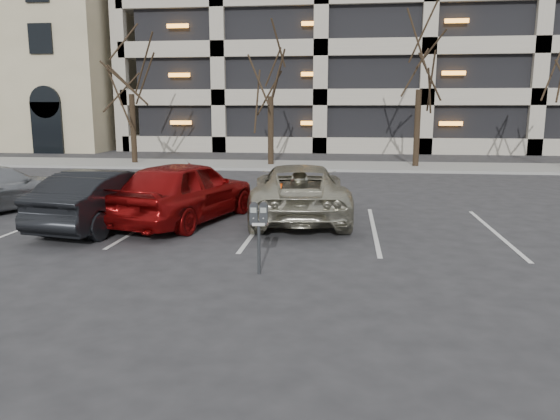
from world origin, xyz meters
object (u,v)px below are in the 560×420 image
car_dark (106,199)px  parking_meter (259,220)px  tree_c (421,40)px  tree_a (129,50)px  car_red (185,191)px  suv_silver (299,191)px  tree_b (270,52)px

car_dark → parking_meter: bearing=152.4°
car_dark → tree_c: bearing=-112.4°
tree_a → car_red: bearing=-63.6°
suv_silver → car_dark: size_ratio=1.25×
tree_a → car_dark: 15.87m
car_red → car_dark: 1.91m
parking_meter → tree_a: bearing=113.7°
tree_b → car_red: bearing=-91.3°
tree_a → suv_silver: tree_a is taller
tree_c → suv_silver: tree_c is taller
tree_a → tree_c: tree_c is taller
tree_b → car_red: size_ratio=1.60×
tree_a → car_red: size_ratio=1.65×
tree_c → suv_silver: 14.36m
tree_b → tree_c: 7.02m
tree_b → car_red: tree_b is taller
tree_c → car_red: size_ratio=1.74×
tree_c → car_red: tree_c is taller
tree_a → suv_silver: 16.53m
tree_a → car_red: (6.68, -13.45, -4.85)m
car_red → car_dark: bearing=40.5°
tree_a → tree_b: (7.00, 0.00, -0.19)m
tree_c → parking_meter: tree_c is taller
tree_a → car_dark: size_ratio=1.82×
tree_c → suv_silver: (-4.50, -12.59, -5.22)m
tree_c → car_red: bearing=-118.6°
parking_meter → car_red: car_red is taller
parking_meter → car_dark: 5.40m
suv_silver → parking_meter: bearing=81.0°
tree_b → car_dark: tree_b is taller
tree_c → car_dark: (-9.05, -14.24, -5.23)m
tree_a → tree_b: bearing=0.0°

